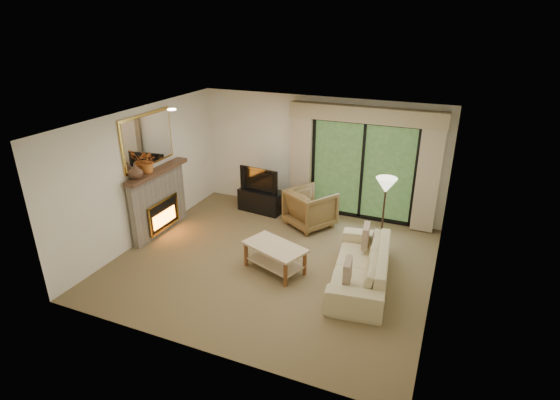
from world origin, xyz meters
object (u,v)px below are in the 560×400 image
at_px(armchair, 310,208).
at_px(sofa, 361,265).
at_px(media_console, 261,200).
at_px(coffee_table, 275,258).

height_order(armchair, sofa, armchair).
bearing_deg(media_console, armchair, -6.13).
distance_m(armchair, sofa, 2.25).
distance_m(media_console, coffee_table, 2.57).
bearing_deg(coffee_table, armchair, 110.81).
bearing_deg(sofa, coffee_table, -88.80).
xyz_separation_m(armchair, sofa, (1.48, -1.70, -0.08)).
distance_m(media_console, sofa, 3.41).
xyz_separation_m(media_console, armchair, (1.29, -0.30, 0.15)).
height_order(media_console, coffee_table, media_console).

